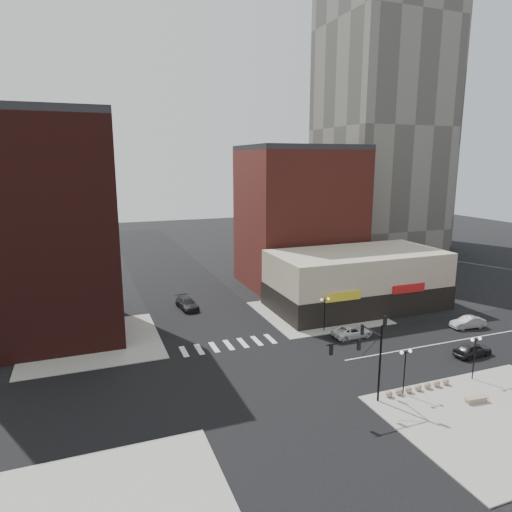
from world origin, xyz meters
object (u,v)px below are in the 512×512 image
street_lamp_se_a (405,361)px  dark_sedan_north (187,304)px  traffic_signal (369,348)px  dark_sedan_east (472,349)px  silver_sedan (468,322)px  street_lamp_se_b (475,347)px  white_suv (352,331)px  street_lamp_ne (325,306)px  stone_bench (476,399)px

street_lamp_se_a → dark_sedan_north: street_lamp_se_a is taller
traffic_signal → dark_sedan_east: traffic_signal is taller
silver_sedan → dark_sedan_north: (-30.99, 19.77, 0.05)m
street_lamp_se_b → dark_sedan_east: 6.50m
dark_sedan_east → dark_sedan_north: dark_sedan_north is taller
white_suv → dark_sedan_east: size_ratio=1.14×
traffic_signal → dark_sedan_north: bearing=106.3°
street_lamp_ne → stone_bench: bearing=-78.6°
street_lamp_ne → dark_sedan_east: 16.54m
street_lamp_se_a → street_lamp_se_b: 8.00m
street_lamp_ne → white_suv: size_ratio=0.83×
traffic_signal → white_suv: traffic_signal is taller
street_lamp_se_a → street_lamp_se_b: same height
silver_sedan → stone_bench: 19.50m
street_lamp_se_a → dark_sedan_east: street_lamp_se_a is taller
street_lamp_se_b → white_suv: bearing=109.6°
dark_sedan_east → silver_sedan: dark_sedan_east is taller
street_lamp_se_b → stone_bench: 5.44m
traffic_signal → street_lamp_se_b: bearing=-0.8°
street_lamp_se_a → dark_sedan_east: (12.28, 4.17, -2.54)m
dark_sedan_north → street_lamp_se_b: bearing=-63.0°
street_lamp_se_b → silver_sedan: (10.32, 10.77, -2.57)m
street_lamp_se_b → white_suv: size_ratio=0.83×
white_suv → stone_bench: white_suv is taller
stone_bench → street_lamp_se_a: bearing=151.7°
traffic_signal → silver_sedan: 24.86m
street_lamp_se_b → dark_sedan_east: (4.28, 4.17, -2.54)m
stone_bench → street_lamp_ne: bearing=107.8°
street_lamp_se_a → traffic_signal: bearing=177.4°
street_lamp_ne → stone_bench: size_ratio=2.01×
traffic_signal → street_lamp_ne: traffic_signal is taller
street_lamp_se_b → silver_sedan: 15.13m
dark_sedan_east → street_lamp_se_b: bearing=130.4°
street_lamp_se_b → street_lamp_se_a: bearing=180.0°
white_suv → dark_sedan_north: bearing=40.1°
street_lamp_se_a → white_suv: size_ratio=0.83×
traffic_signal → white_suv: bearing=61.8°
traffic_signal → dark_sedan_east: 17.06m
white_suv → dark_sedan_east: dark_sedan_east is taller
street_lamp_se_a → white_suv: (3.27, 13.30, -2.60)m
dark_sedan_east → white_suv: bearing=40.8°
stone_bench → dark_sedan_north: bearing=123.8°
white_suv → silver_sedan: size_ratio=1.15×
street_lamp_se_a → street_lamp_ne: size_ratio=1.00×
street_lamp_se_a → white_suv: street_lamp_se_a is taller
dark_sedan_north → stone_bench: dark_sedan_north is taller
street_lamp_se_b → traffic_signal: bearing=179.2°
white_suv → stone_bench: bearing=-177.1°
street_lamp_se_a → silver_sedan: (18.32, 10.77, -2.57)m
street_lamp_ne → dark_sedan_east: street_lamp_ne is taller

